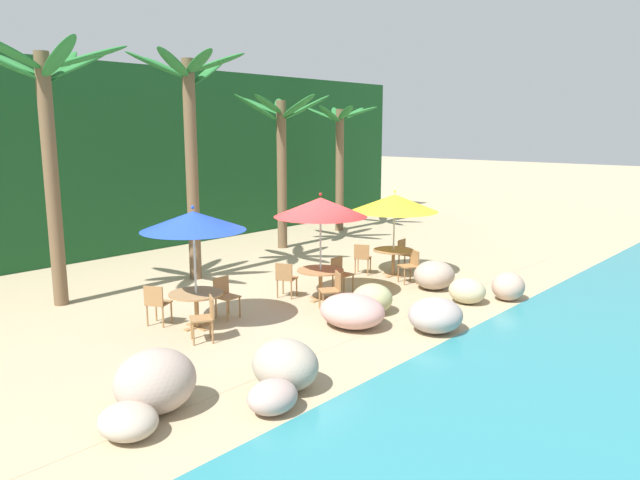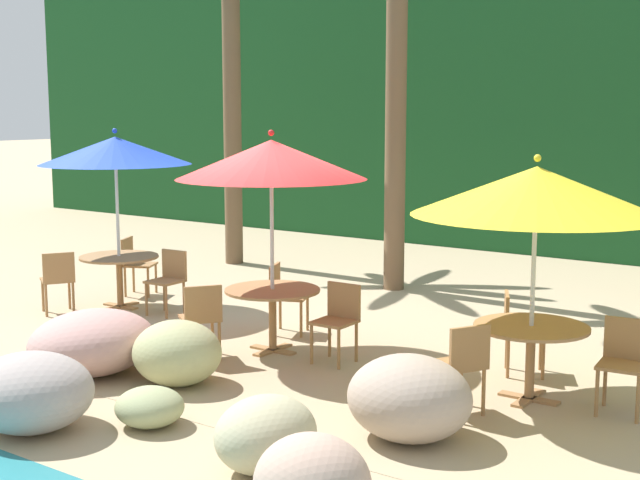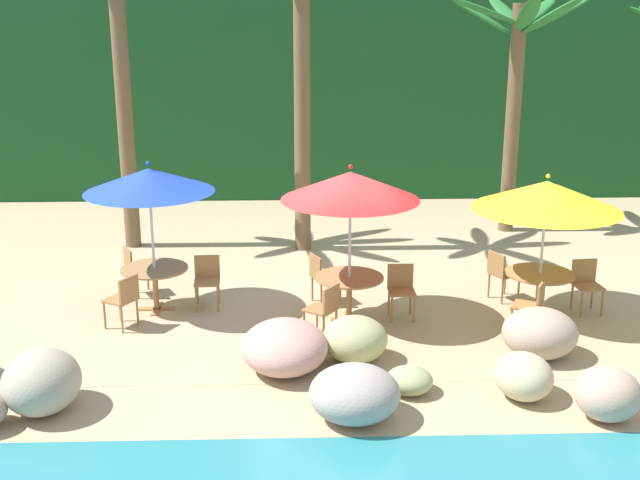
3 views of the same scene
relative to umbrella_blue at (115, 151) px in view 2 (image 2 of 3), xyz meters
name	(u,v)px [view 2 (image 2 of 3)]	position (x,y,z in m)	size (l,w,h in m)	color
ground_plane	(264,340)	(2.77, -0.19, -2.21)	(120.00, 120.00, 0.00)	tan
terrace_deck	(264,339)	(2.77, -0.19, -2.21)	(18.00, 5.20, 0.01)	tan
foliage_backdrop	(548,98)	(2.77, 8.81, 0.79)	(28.00, 2.40, 6.00)	#194C23
rock_seawall	(19,344)	(1.63, -2.86, -1.86)	(10.24, 2.76, 0.92)	tan
umbrella_blue	(115,151)	(0.00, 0.00, 0.00)	(2.09, 2.09, 2.52)	silver
dining_table_blue	(119,265)	(0.00, 0.00, -1.60)	(1.10, 1.10, 0.74)	#A37547
chair_blue_seaward	(169,277)	(0.84, 0.13, -1.70)	(0.44, 0.45, 0.87)	#9E7042
chair_blue_inland	(134,261)	(-0.47, 0.72, -1.70)	(0.57, 0.57, 0.87)	#9E7042
chair_blue_left	(58,278)	(-0.35, -0.78, -1.70)	(0.58, 0.58, 0.87)	#9E7042
umbrella_red	(271,160)	(3.18, -0.54, 0.01)	(2.17, 2.17, 2.56)	silver
dining_table_red	(272,300)	(3.18, -0.54, -1.60)	(1.10, 1.10, 0.74)	#A37547
chair_red_seaward	(339,316)	(4.03, -0.43, -1.70)	(0.43, 0.44, 0.87)	#9E7042
chair_red_inland	(283,293)	(2.76, 0.20, -1.70)	(0.56, 0.56, 0.87)	#9E7042
chair_red_left	(201,316)	(2.77, -1.29, -1.70)	(0.59, 0.59, 0.87)	#9E7042
umbrella_yellow	(536,191)	(6.28, -0.46, -0.18)	(2.35, 2.35, 2.37)	silver
dining_table_yellow	(531,338)	(6.28, -0.46, -1.60)	(1.10, 1.10, 0.74)	#A37547
chair_yellow_seaward	(624,358)	(7.11, -0.28, -1.70)	(0.46, 0.47, 0.87)	#9E7042
chair_yellow_inland	(517,327)	(5.83, 0.27, -1.70)	(0.57, 0.56, 0.87)	#9E7042
chair_yellow_left	(462,362)	(5.95, -1.25, -1.70)	(0.58, 0.57, 0.87)	#9E7042
palm_tree_nearest	(231,31)	(-1.07, 3.69, 1.91)	(3.60, 3.58, 5.90)	brown
palm_tree_second	(397,21)	(2.48, 3.37, 1.88)	(2.95, 3.09, 5.95)	brown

